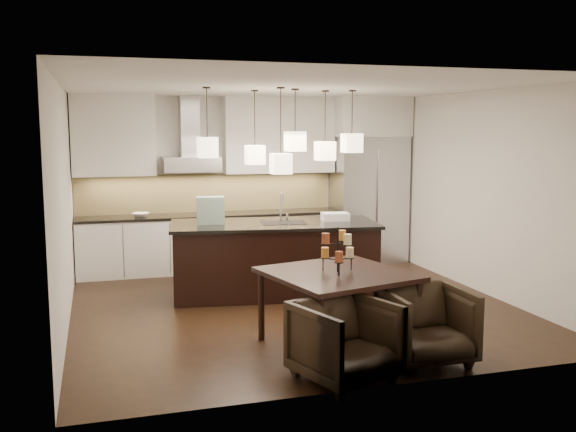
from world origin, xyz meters
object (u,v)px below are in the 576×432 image
object	(u,v)px
refrigerator	(368,199)
armchair_right	(426,325)
dining_table	(337,309)
armchair_left	(345,341)
island_body	(274,260)

from	to	relation	value
refrigerator	armchair_right	world-z (taller)	refrigerator
refrigerator	dining_table	world-z (taller)	refrigerator
armchair_left	armchair_right	bearing A→B (deg)	-5.84
dining_table	armchair_right	size ratio (longest dim) A/B	1.64
island_body	armchair_left	xyz separation A→B (m)	(-0.21, -3.18, -0.11)
island_body	dining_table	distance (m)	2.29
island_body	armchair_left	size ratio (longest dim) A/B	3.32
refrigerator	armchair_left	distance (m)	5.49
dining_table	island_body	bearing A→B (deg)	77.75
armchair_right	armchair_left	bearing A→B (deg)	-165.91
dining_table	armchair_left	world-z (taller)	dining_table
dining_table	armchair_right	bearing A→B (deg)	-58.29
dining_table	armchair_left	xyz separation A→B (m)	(-0.27, -0.89, -0.03)
island_body	armchair_right	xyz separation A→B (m)	(0.73, -2.95, -0.11)
refrigerator	island_body	bearing A→B (deg)	-141.47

